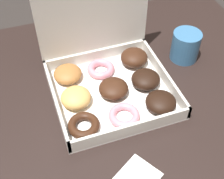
% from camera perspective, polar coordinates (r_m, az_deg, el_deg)
% --- Properties ---
extents(dining_table, '(1.03, 0.98, 0.73)m').
position_cam_1_polar(dining_table, '(0.96, 3.92, -6.57)').
color(dining_table, black).
rests_on(dining_table, ground_plane).
extents(donut_box, '(0.33, 0.32, 0.36)m').
position_cam_1_polar(donut_box, '(0.89, -0.45, 3.33)').
color(donut_box, white).
rests_on(donut_box, dining_table).
extents(coffee_mug, '(0.09, 0.09, 0.09)m').
position_cam_1_polar(coffee_mug, '(1.02, 13.30, 7.84)').
color(coffee_mug, teal).
rests_on(coffee_mug, dining_table).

